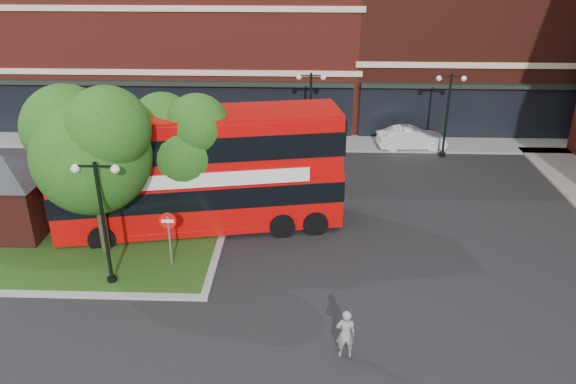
{
  "coord_description": "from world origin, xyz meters",
  "views": [
    {
      "loc": [
        1.87,
        -17.59,
        12.07
      ],
      "look_at": [
        1.04,
        4.55,
        2.0
      ],
      "focal_mm": 35.0,
      "sensor_mm": 36.0,
      "label": 1
    }
  ],
  "objects_px": {
    "bus": "(199,164)",
    "woman": "(346,334)",
    "car_silver": "(195,133)",
    "car_white": "(411,138)"
  },
  "relations": [
    {
      "from": "car_white",
      "to": "car_silver",
      "type": "bearing_deg",
      "value": 84.16
    },
    {
      "from": "bus",
      "to": "car_white",
      "type": "relative_size",
      "value": 3.0
    },
    {
      "from": "bus",
      "to": "car_silver",
      "type": "relative_size",
      "value": 2.75
    },
    {
      "from": "bus",
      "to": "woman",
      "type": "bearing_deg",
      "value": -65.31
    },
    {
      "from": "bus",
      "to": "woman",
      "type": "relative_size",
      "value": 7.48
    },
    {
      "from": "car_silver",
      "to": "car_white",
      "type": "relative_size",
      "value": 1.09
    },
    {
      "from": "car_silver",
      "to": "car_white",
      "type": "height_order",
      "value": "car_silver"
    },
    {
      "from": "bus",
      "to": "woman",
      "type": "xyz_separation_m",
      "value": [
        6.0,
        -8.44,
        -2.25
      ]
    },
    {
      "from": "woman",
      "to": "car_silver",
      "type": "bearing_deg",
      "value": -67.47
    },
    {
      "from": "bus",
      "to": "woman",
      "type": "height_order",
      "value": "bus"
    }
  ]
}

